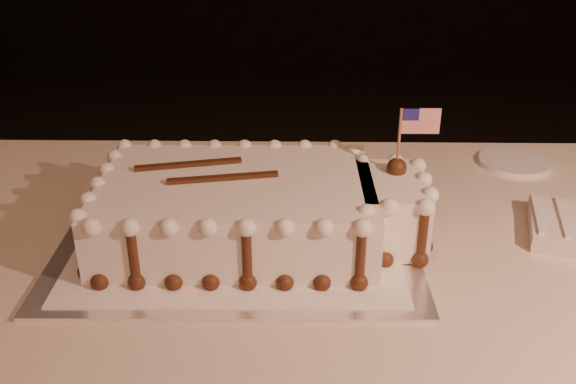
{
  "coord_description": "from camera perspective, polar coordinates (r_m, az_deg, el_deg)",
  "views": [
    {
      "loc": [
        -0.06,
        -0.32,
        1.28
      ],
      "look_at": [
        -0.07,
        0.57,
        0.84
      ],
      "focal_mm": 40.0,
      "sensor_mm": 36.0,
      "label": 1
    }
  ],
  "objects": [
    {
      "name": "cake_board",
      "position": [
        1.04,
        -4.43,
        -4.22
      ],
      "size": [
        0.57,
        0.43,
        0.01
      ],
      "primitive_type": "cube",
      "rotation": [
        0.0,
        0.0,
        0.01
      ],
      "color": "white",
      "rests_on": "banquet_table"
    },
    {
      "name": "doily",
      "position": [
        1.04,
        -4.44,
        -3.98
      ],
      "size": [
        0.51,
        0.39,
        0.0
      ],
      "primitive_type": "cube",
      "rotation": [
        0.0,
        0.0,
        0.01
      ],
      "color": "white",
      "rests_on": "cake_board"
    },
    {
      "name": "sheet_cake",
      "position": [
        1.01,
        -2.85,
        -1.49
      ],
      "size": [
        0.54,
        0.31,
        0.21
      ],
      "color": "white",
      "rests_on": "doily"
    },
    {
      "name": "side_plate",
      "position": [
        1.38,
        19.51,
        2.52
      ],
      "size": [
        0.14,
        0.14,
        0.01
      ],
      "primitive_type": "cylinder",
      "color": "white",
      "rests_on": "banquet_table"
    }
  ]
}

